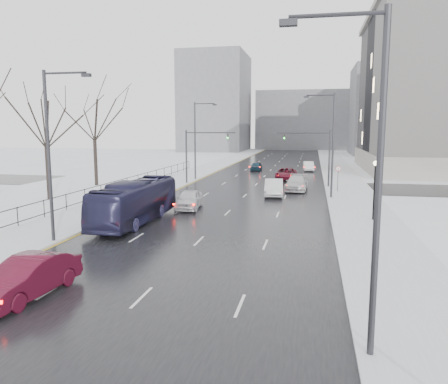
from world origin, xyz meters
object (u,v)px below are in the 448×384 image
Objects in this scene: sedan_right_distant at (309,166)px; sedan_center_far at (256,166)px; no_uturn_sign at (338,171)px; lamppost_r_mid at (375,182)px; streetlight_l_far at (197,137)px; sedan_left_near at (28,277)px; sedan_right_far at (297,183)px; sedan_right_near at (274,188)px; sedan_right_cross at (286,174)px; sedan_center_near at (189,199)px; streetlight_r_mid at (331,140)px; mast_signal_left at (195,150)px; streetlight_r_near at (371,170)px; streetlight_l_near at (52,148)px; mast_signal_right at (320,152)px; tree_park_e at (97,186)px; tree_park_d at (50,200)px.

sedan_center_far is at bearing -175.77° from sedan_right_distant.
sedan_center_far is (-11.40, 21.95, -1.59)m from no_uturn_sign.
lamppost_r_mid is 14.13m from no_uturn_sign.
streetlight_l_far is 40.26m from sedan_left_near.
lamppost_r_mid is at bearing -64.73° from sedan_right_far.
sedan_right_near reaches higher than sedan_right_cross.
sedan_right_cross is at bearing 68.56° from sedan_center_near.
streetlight_r_mid and streetlight_l_far have the same top height.
mast_signal_left is 1.33× the size of sedan_left_near.
streetlight_l_far is 2.34× the size of lamppost_r_mid.
mast_signal_left is at bearing -78.13° from streetlight_l_far.
streetlight_r_near is 1.00× the size of streetlight_l_near.
no_uturn_sign is at bearing -59.14° from sedan_right_cross.
streetlight_r_mid is at bearing -9.94° from sedan_right_near.
sedan_left_near is 19.89m from sedan_center_near.
mast_signal_right is at bearing 115.11° from no_uturn_sign.
no_uturn_sign is (16.53, -4.00, -1.81)m from mast_signal_left.
sedan_right_far is (8.44, 12.77, 0.01)m from sedan_center_near.
streetlight_r_mid reaches higher than tree_park_e.
mast_signal_left is (-18.33, 18.00, 1.16)m from lamppost_r_mid.
streetlight_l_near reaches higher than sedan_left_near.
mast_signal_left reaches higher than no_uturn_sign.
streetlight_r_near is at bearing -68.75° from streetlight_l_far.
sedan_center_near is (-11.67, 22.06, -4.79)m from streetlight_r_near.
streetlight_l_near is at bearing -111.00° from sedan_right_distant.
tree_park_e reaches higher than tree_park_d.
tree_park_d is 1.25× the size of streetlight_l_far.
sedan_left_near is at bearing -64.83° from streetlight_l_near.
streetlight_r_near and streetlight_l_far have the same top height.
sedan_right_far reaches higher than sedan_center_far.
streetlight_l_far is at bearing 38.57° from tree_park_e.
mast_signal_right is 19.52m from sedan_right_distant.
lamppost_r_mid is at bearing 27.55° from streetlight_l_near.
sedan_left_near is 0.90× the size of sedan_right_cross.
streetlight_r_mid is 2.34× the size of lamppost_r_mid.
tree_park_e is 1.35× the size of streetlight_l_far.
tree_park_e is 1.35× the size of streetlight_r_near.
mast_signal_right is 20.60m from sedan_center_far.
sedan_right_distant is at bearing 94.12° from mast_signal_right.
streetlight_r_near reaches higher than sedan_center_near.
tree_park_e reaches higher than sedan_right_cross.
streetlight_l_far is at bearing 129.23° from sedan_right_near.
tree_park_d is at bearing -150.88° from mast_signal_right.
mast_signal_right reaches higher than sedan_center_near.
lamppost_r_mid is 0.84× the size of sedan_right_near.
streetlight_l_near is 2.34× the size of lamppost_r_mid.
streetlight_r_mid is 7.52m from sedan_right_far.
streetlight_l_near is (10.03, -24.00, 5.62)m from tree_park_e.
tree_park_d is 29.05m from mast_signal_right.
tree_park_d is 3.16× the size of sedan_center_far.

